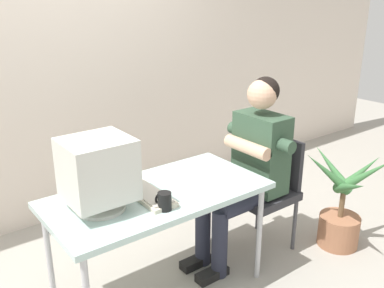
# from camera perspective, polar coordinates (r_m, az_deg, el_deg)

# --- Properties ---
(wall_back) EXTENTS (8.00, 0.10, 3.00)m
(wall_back) POSITION_cam_1_polar(r_m,az_deg,el_deg) (3.70, -13.11, 13.76)
(wall_back) COLOR beige
(wall_back) RESTS_ON ground_plane
(desk) EXTENTS (1.33, 0.67, 0.72)m
(desk) POSITION_cam_1_polar(r_m,az_deg,el_deg) (2.58, -4.55, -7.50)
(desk) COLOR #B7B7BC
(desk) RESTS_ON ground_plane
(crt_monitor) EXTENTS (0.37, 0.32, 0.41)m
(crt_monitor) POSITION_cam_1_polar(r_m,az_deg,el_deg) (2.32, -12.51, -3.51)
(crt_monitor) COLOR silver
(crt_monitor) RESTS_ON desk
(keyboard) EXTENTS (0.17, 0.46, 0.03)m
(keyboard) POSITION_cam_1_polar(r_m,az_deg,el_deg) (2.51, -6.16, -6.67)
(keyboard) COLOR beige
(keyboard) RESTS_ON desk
(office_chair) EXTENTS (0.44, 0.44, 0.85)m
(office_chair) POSITION_cam_1_polar(r_m,az_deg,el_deg) (3.21, 10.02, -5.56)
(office_chair) COLOR #4C4C51
(office_chair) RESTS_ON ground_plane
(person_seated) EXTENTS (0.74, 0.58, 1.32)m
(person_seated) POSITION_cam_1_polar(r_m,az_deg,el_deg) (2.99, 7.72, -2.66)
(person_seated) COLOR #334C38
(person_seated) RESTS_ON ground_plane
(potted_plant) EXTENTS (0.65, 0.65, 0.80)m
(potted_plant) POSITION_cam_1_polar(r_m,az_deg,el_deg) (3.43, 19.55, -8.40)
(potted_plant) COLOR #9E6647
(potted_plant) RESTS_ON ground_plane
(desk_mug) EXTENTS (0.08, 0.09, 0.10)m
(desk_mug) POSITION_cam_1_polar(r_m,az_deg,el_deg) (2.34, -3.77, -7.69)
(desk_mug) COLOR black
(desk_mug) RESTS_ON desk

